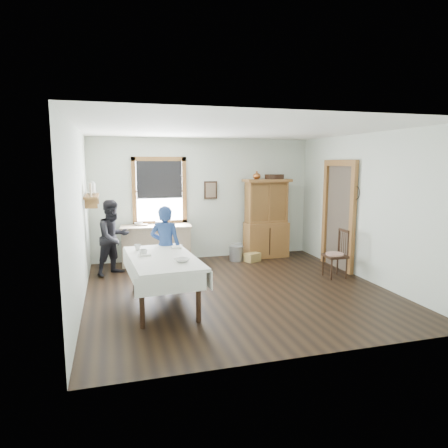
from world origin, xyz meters
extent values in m
cube|color=black|center=(0.00, 0.00, 0.01)|extent=(5.00, 5.00, 0.01)
cube|color=white|center=(0.00, 0.00, 2.70)|extent=(5.00, 5.00, 0.01)
cube|color=silver|center=(0.00, 2.50, 1.35)|extent=(5.00, 0.01, 2.70)
cube|color=silver|center=(0.00, -2.50, 1.35)|extent=(5.00, 0.01, 2.70)
cube|color=silver|center=(-2.50, 0.00, 1.35)|extent=(0.01, 5.00, 2.70)
cube|color=silver|center=(2.50, 0.00, 1.35)|extent=(0.01, 5.00, 2.70)
cube|color=white|center=(-1.00, 2.48, 1.55)|extent=(1.00, 0.02, 1.30)
cube|color=#95602E|center=(-1.00, 2.46, 2.25)|extent=(1.18, 0.06, 0.09)
cube|color=#95602E|center=(-1.00, 2.46, 0.85)|extent=(1.18, 0.06, 0.09)
cube|color=#95602E|center=(-1.54, 2.46, 1.55)|extent=(0.09, 0.06, 1.48)
cube|color=#95602E|center=(-0.46, 2.46, 1.55)|extent=(0.09, 0.06, 1.48)
cube|color=black|center=(-1.00, 2.44, 1.80)|extent=(0.98, 0.03, 0.81)
cube|color=#4E4338|center=(2.47, 0.85, 1.05)|extent=(0.03, 0.90, 2.10)
cube|color=#95602E|center=(2.44, 0.34, 1.05)|extent=(0.08, 0.12, 2.10)
cube|color=#95602E|center=(2.44, 1.36, 1.05)|extent=(0.08, 0.12, 2.10)
cube|color=#95602E|center=(2.44, 0.85, 2.16)|extent=(0.08, 1.14, 0.12)
cube|color=#95602E|center=(-2.37, 1.50, 1.55)|extent=(0.24, 1.00, 0.04)
cube|color=#95602E|center=(-2.37, 1.10, 1.45)|extent=(0.22, 0.03, 0.18)
cube|color=#95602E|center=(-2.37, 1.90, 1.45)|extent=(0.22, 0.03, 0.18)
cube|color=tan|center=(-2.37, 1.20, 1.68)|extent=(0.03, 0.22, 0.24)
cylinder|color=silver|center=(-2.37, 1.85, 1.68)|extent=(0.12, 0.12, 0.22)
cube|color=black|center=(0.15, 2.46, 1.55)|extent=(0.30, 0.04, 0.40)
torus|color=black|center=(2.45, 0.30, 1.72)|extent=(0.01, 0.27, 0.27)
cube|color=tan|center=(-1.13, 2.13, 0.42)|extent=(1.52, 0.68, 0.84)
cube|color=#95602E|center=(1.39, 2.15, 0.90)|extent=(1.07, 0.53, 1.79)
cube|color=silver|center=(-1.31, -0.37, 0.38)|extent=(1.13, 1.96, 0.76)
cube|color=black|center=(2.02, 0.22, 0.46)|extent=(0.44, 0.44, 0.92)
cube|color=#979A9E|center=(0.61, 1.97, 0.17)|extent=(0.38, 0.38, 0.33)
cube|color=#A4884A|center=(0.93, 1.80, 0.10)|extent=(0.39, 0.34, 0.19)
imported|color=navy|center=(-1.15, 0.47, 0.67)|extent=(0.57, 0.48, 1.34)
imported|color=black|center=(-2.01, 1.58, 0.68)|extent=(0.84, 0.81, 1.36)
imported|color=silver|center=(-1.58, -0.18, 0.80)|extent=(0.15, 0.15, 0.09)
imported|color=silver|center=(-1.64, 0.18, 0.81)|extent=(0.13, 0.13, 0.10)
imported|color=silver|center=(-1.08, -0.78, 0.78)|extent=(0.31, 0.31, 0.06)
imported|color=#75604E|center=(-1.49, 2.26, 0.85)|extent=(0.17, 0.22, 0.02)
imported|color=silver|center=(-1.49, 2.28, 0.87)|extent=(0.19, 0.19, 0.06)
imported|color=silver|center=(-2.37, 1.55, 1.60)|extent=(0.22, 0.22, 0.05)
camera|label=1|loc=(-2.01, -6.31, 2.17)|focal=32.00mm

